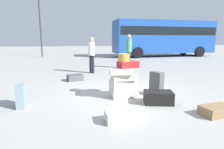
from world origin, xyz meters
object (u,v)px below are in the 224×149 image
object	(u,v)px
suitcase_cream_white_trunk	(122,116)
person_tourist_with_camera	(92,52)
parked_bus	(164,36)
lamp_post	(39,9)
suitcase_charcoal_foreground_near	(156,84)
suitcase_brown_upright_blue	(216,110)
suitcase_black_left_side	(158,97)
suitcase_charcoal_behind_tower	(75,78)
suitcase_slate_right_side	(21,96)
person_bearded_onlooker	(129,48)
suitcase_tower	(124,80)

from	to	relation	value
suitcase_cream_white_trunk	person_tourist_with_camera	world-z (taller)	person_tourist_with_camera
suitcase_cream_white_trunk	person_tourist_with_camera	xyz separation A→B (m)	(0.20, 5.40, 0.88)
parked_bus	lamp_post	size ratio (longest dim) A/B	1.42
suitcase_cream_white_trunk	lamp_post	world-z (taller)	lamp_post
suitcase_charcoal_foreground_near	suitcase_brown_upright_blue	xyz separation A→B (m)	(0.53, -1.61, -0.23)
parked_bus	person_tourist_with_camera	bearing A→B (deg)	-135.66
suitcase_charcoal_foreground_near	suitcase_brown_upright_blue	bearing A→B (deg)	-95.73
suitcase_cream_white_trunk	suitcase_black_left_side	world-z (taller)	suitcase_black_left_side
suitcase_charcoal_behind_tower	suitcase_brown_upright_blue	distance (m)	4.86
suitcase_slate_right_side	parked_bus	xyz separation A→B (m)	(9.82, 11.34, 1.57)
suitcase_charcoal_behind_tower	person_bearded_onlooker	size ratio (longest dim) A/B	0.31
suitcase_brown_upright_blue	person_tourist_with_camera	world-z (taller)	person_tourist_with_camera
suitcase_brown_upright_blue	parked_bus	distance (m)	14.20
lamp_post	suitcase_charcoal_foreground_near	bearing A→B (deg)	-71.82
suitcase_cream_white_trunk	person_bearded_onlooker	world-z (taller)	person_bearded_onlooker
suitcase_cream_white_trunk	suitcase_tower	bearing A→B (deg)	71.43
parked_bus	suitcase_charcoal_foreground_near	bearing A→B (deg)	-118.86
suitcase_brown_upright_blue	suitcase_tower	bearing A→B (deg)	125.27
suitcase_charcoal_foreground_near	person_tourist_with_camera	bearing A→B (deg)	83.30
suitcase_tower	suitcase_cream_white_trunk	xyz separation A→B (m)	(-0.50, -1.46, -0.38)
suitcase_slate_right_side	suitcase_black_left_side	xyz separation A→B (m)	(3.17, -0.54, -0.11)
suitcase_brown_upright_blue	lamp_post	world-z (taller)	lamp_post
suitcase_cream_white_trunk	person_tourist_with_camera	distance (m)	5.47
suitcase_black_left_side	person_bearded_onlooker	size ratio (longest dim) A/B	0.37
suitcase_charcoal_behind_tower	suitcase_brown_upright_blue	bearing A→B (deg)	-71.28
suitcase_tower	person_bearded_onlooker	xyz separation A→B (m)	(1.81, 4.86, 0.60)
suitcase_slate_right_side	suitcase_charcoal_foreground_near	distance (m)	3.45
suitcase_cream_white_trunk	suitcase_brown_upright_blue	bearing A→B (deg)	-4.97
suitcase_slate_right_side	lamp_post	size ratio (longest dim) A/B	0.08
suitcase_charcoal_foreground_near	lamp_post	size ratio (longest dim) A/B	0.10
suitcase_tower	suitcase_brown_upright_blue	xyz separation A→B (m)	(1.48, -1.65, -0.38)
suitcase_black_left_side	parked_bus	world-z (taller)	parked_bus
suitcase_charcoal_foreground_near	lamp_post	distance (m)	14.52
suitcase_charcoal_foreground_near	parked_bus	distance (m)	12.98
suitcase_tower	suitcase_charcoal_behind_tower	distance (m)	2.73
suitcase_black_left_side	person_tourist_with_camera	bearing A→B (deg)	118.42
suitcase_charcoal_behind_tower	person_bearded_onlooker	bearing A→B (deg)	25.16
suitcase_charcoal_behind_tower	suitcase_charcoal_foreground_near	distance (m)	3.25
suitcase_cream_white_trunk	lamp_post	size ratio (longest dim) A/B	0.10
suitcase_cream_white_trunk	lamp_post	bearing A→B (deg)	101.56
suitcase_tower	suitcase_black_left_side	size ratio (longest dim) A/B	1.74
suitcase_charcoal_foreground_near	suitcase_slate_right_side	bearing A→B (deg)	158.07
person_tourist_with_camera	parked_bus	size ratio (longest dim) A/B	0.18
suitcase_slate_right_side	suitcase_charcoal_foreground_near	size ratio (longest dim) A/B	0.81
suitcase_charcoal_foreground_near	parked_bus	xyz separation A→B (m)	(6.37, 11.21, 1.50)
suitcase_slate_right_side	suitcase_brown_upright_blue	world-z (taller)	suitcase_slate_right_side
person_bearded_onlooker	person_tourist_with_camera	bearing A→B (deg)	-61.20
suitcase_cream_white_trunk	person_tourist_with_camera	bearing A→B (deg)	88.18
suitcase_cream_white_trunk	person_bearded_onlooker	xyz separation A→B (m)	(2.31, 6.32, 0.97)
suitcase_brown_upright_blue	lamp_post	bearing A→B (deg)	101.59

